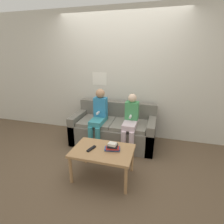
# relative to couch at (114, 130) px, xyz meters

# --- Properties ---
(ground_plane) EXTENTS (10.00, 10.00, 0.00)m
(ground_plane) POSITION_rel_couch_xyz_m (0.00, -0.50, -0.28)
(ground_plane) COLOR brown
(wall_back) EXTENTS (8.00, 0.06, 2.60)m
(wall_back) POSITION_rel_couch_xyz_m (-0.00, 0.48, 1.02)
(wall_back) COLOR beige
(wall_back) RESTS_ON ground_plane
(couch) EXTENTS (1.62, 0.77, 0.78)m
(couch) POSITION_rel_couch_xyz_m (0.00, 0.00, 0.00)
(couch) COLOR #6B665B
(couch) RESTS_ON ground_plane
(coffee_table) EXTENTS (0.86, 0.57, 0.45)m
(coffee_table) POSITION_rel_couch_xyz_m (0.12, -1.05, 0.12)
(coffee_table) COLOR #AD7F51
(coffee_table) RESTS_ON ground_plane
(person_left) EXTENTS (0.24, 0.54, 1.11)m
(person_left) POSITION_rel_couch_xyz_m (-0.25, -0.18, 0.34)
(person_left) COLOR teal
(person_left) RESTS_ON ground_plane
(person_right) EXTENTS (0.24, 0.54, 1.05)m
(person_right) POSITION_rel_couch_xyz_m (0.36, -0.19, 0.31)
(person_right) COLOR silver
(person_right) RESTS_ON ground_plane
(tv_remote) EXTENTS (0.09, 0.17, 0.02)m
(tv_remote) POSITION_rel_couch_xyz_m (-0.03, -1.09, 0.18)
(tv_remote) COLOR black
(tv_remote) RESTS_ON coffee_table
(book_stack) EXTENTS (0.23, 0.16, 0.11)m
(book_stack) POSITION_rel_couch_xyz_m (0.26, -1.02, 0.21)
(book_stack) COLOR #23519E
(book_stack) RESTS_ON coffee_table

